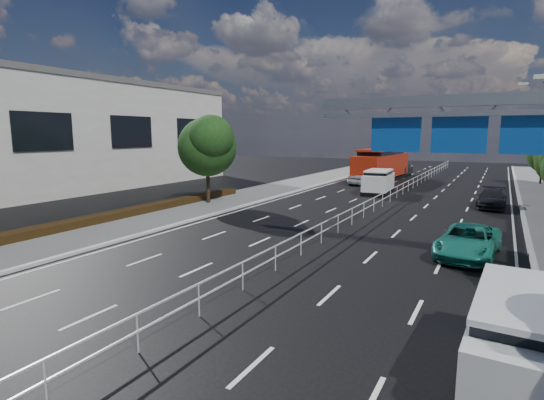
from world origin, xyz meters
The scene contains 14 objects.
ground centered at (0.00, 0.00, 0.00)m, with size 160.00×160.00×0.00m, color black.
median_fence centered at (0.00, 22.50, 0.53)m, with size 0.05×85.00×1.02m.
hedge_near centered at (-13.30, 5.00, 0.36)m, with size 1.00×36.00×0.44m, color black.
overhead_gantry centered at (6.74, 10.05, 5.61)m, with size 10.24×0.38×7.45m.
near_building centered at (-30.00, 18.00, 5.00)m, with size 12.00×38.00×10.00m, color #BDB7AA.
near_tree_back centered at (-11.94, 17.97, 4.61)m, with size 4.84×4.51×6.69m.
far_tree_h centered at (11.24, 44.48, 3.42)m, with size 3.41×3.18×4.91m.
white_minivan centered at (-2.10, 29.99, 1.04)m, with size 2.45×5.03×2.13m.
red_bus centered at (-4.47, 40.29, 1.91)m, with size 3.62×12.41×3.66m.
near_car_silver centered at (-5.24, 35.95, 0.79)m, with size 1.86×4.62×1.58m, color silver.
near_car_dark centered at (-3.57, 47.23, 0.82)m, with size 1.73×4.97×1.64m, color black.
silver_minivan centered at (8.30, 2.00, 1.03)m, with size 2.36×5.12×2.09m.
parked_car_teal centered at (6.50, 12.19, 0.69)m, with size 2.27×4.93×1.37m, color #1A7668.
parked_car_dark centered at (7.08, 26.73, 0.67)m, with size 1.87×4.60×1.33m, color black.
Camera 1 is at (7.57, -7.79, 5.36)m, focal length 28.00 mm.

